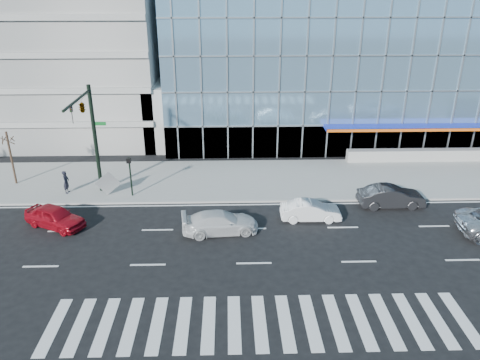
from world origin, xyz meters
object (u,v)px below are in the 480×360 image
at_px(white_suv, 220,222).
at_px(pedestrian, 66,182).
at_px(dark_sedan, 391,197).
at_px(street_tree_near, 7,139).
at_px(white_sedan, 311,211).
at_px(ped_signal_post, 130,171).
at_px(red_sedan, 55,217).
at_px(traffic_signal, 86,118).
at_px(tilted_panel, 108,183).

height_order(white_suv, pedestrian, pedestrian).
bearing_deg(dark_sedan, street_tree_near, 79.62).
xyz_separation_m(white_sedan, pedestrian, (-17.49, 4.48, 0.35)).
relative_size(white_suv, white_sedan, 1.20).
xyz_separation_m(ped_signal_post, dark_sedan, (18.55, -1.97, -1.38)).
height_order(red_sedan, pedestrian, pedestrian).
bearing_deg(traffic_signal, white_sedan, -12.82).
distance_m(dark_sedan, pedestrian, 23.64).
height_order(dark_sedan, tilted_panel, tilted_panel).
distance_m(ped_signal_post, tilted_panel, 2.07).
distance_m(traffic_signal, red_sedan, 6.92).
xyz_separation_m(ped_signal_post, tilted_panel, (-1.76, 0.23, -1.08)).
bearing_deg(traffic_signal, dark_sedan, -4.33).
bearing_deg(tilted_panel, ped_signal_post, -23.66).
distance_m(pedestrian, tilted_panel, 3.22).
distance_m(street_tree_near, red_sedan, 9.22).
relative_size(white_suv, red_sedan, 1.15).
bearing_deg(tilted_panel, white_suv, -49.93).
relative_size(street_tree_near, white_sedan, 1.06).
bearing_deg(white_sedan, tilted_panel, 74.93).
distance_m(dark_sedan, red_sedan, 22.82).
bearing_deg(white_suv, ped_signal_post, 43.40).
bearing_deg(white_sedan, ped_signal_post, 73.83).
xyz_separation_m(ped_signal_post, white_suv, (6.55, -5.34, -1.44)).
height_order(white_sedan, tilted_panel, tilted_panel).
xyz_separation_m(traffic_signal, red_sedan, (-1.65, -3.93, -5.45)).
bearing_deg(white_sedan, red_sedan, 92.40).
bearing_deg(dark_sedan, white_sedan, 105.74).
xyz_separation_m(street_tree_near, red_sedan, (5.35, -6.86, -3.07)).
height_order(street_tree_near, red_sedan, street_tree_near).
distance_m(street_tree_near, dark_sedan, 28.57).
bearing_deg(pedestrian, red_sedan, -166.96).
bearing_deg(pedestrian, white_sedan, -100.38).
xyz_separation_m(street_tree_near, dark_sedan, (28.05, -4.52, -3.02)).
bearing_deg(pedestrian, white_suv, -113.67).
xyz_separation_m(dark_sedan, tilted_panel, (-20.30, 2.20, 0.30)).
bearing_deg(traffic_signal, ped_signal_post, 8.52).
xyz_separation_m(traffic_signal, street_tree_near, (-7.00, 2.93, -2.39)).
bearing_deg(tilted_panel, street_tree_near, 147.23).
distance_m(ped_signal_post, dark_sedan, 18.70).
height_order(ped_signal_post, street_tree_near, street_tree_near).
bearing_deg(ped_signal_post, traffic_signal, -171.48).
xyz_separation_m(dark_sedan, pedestrian, (-23.49, 2.65, 0.25)).
xyz_separation_m(dark_sedan, red_sedan, (-22.70, -2.34, -0.05)).
height_order(white_suv, tilted_panel, tilted_panel).
bearing_deg(white_suv, dark_sedan, -81.73).
distance_m(street_tree_near, white_sedan, 23.15).
bearing_deg(traffic_signal, white_suv, -28.75).
height_order(red_sedan, tilted_panel, tilted_panel).
height_order(ped_signal_post, dark_sedan, ped_signal_post).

